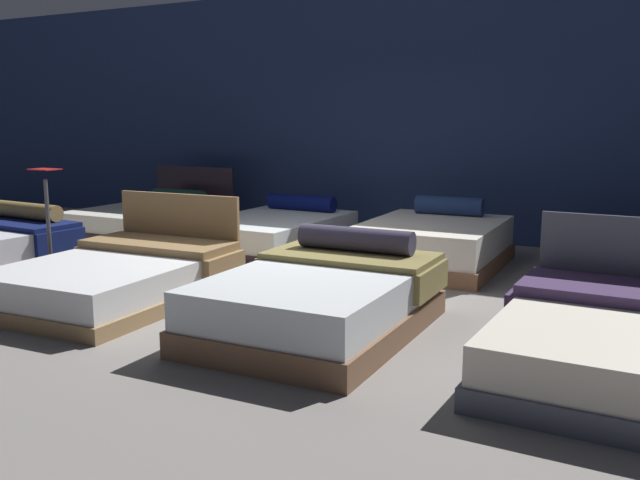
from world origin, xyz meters
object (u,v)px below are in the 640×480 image
bed_1 (118,277)px  bed_4 (152,221)px  bed_3 (616,342)px  bed_7 (634,261)px  bed_6 (433,244)px  bed_5 (274,233)px  price_sign (49,239)px  bed_2 (321,300)px

bed_1 → bed_4: bearing=124.0°
bed_3 → bed_7: 2.73m
bed_1 → bed_7: bed_1 is taller
bed_6 → bed_5: bearing=178.2°
bed_1 → bed_7: size_ratio=1.07×
bed_1 → bed_3: bed_3 is taller
bed_4 → bed_6: bearing=-0.8°
bed_3 → bed_6: bearing=129.9°
bed_3 → bed_6: (-2.15, 2.68, 0.03)m
bed_1 → bed_3: bearing=-0.9°
bed_1 → bed_6: 3.49m
bed_1 → bed_6: bed_1 is taller
bed_4 → bed_1: bearing=-53.9°
bed_4 → price_sign: bearing=-69.3°
bed_7 → price_sign: 5.91m
bed_3 → price_sign: size_ratio=1.76×
bed_2 → bed_3: (2.14, 0.08, -0.03)m
bed_6 → bed_7: 2.10m
bed_4 → bed_6: bed_4 is taller
bed_4 → bed_5: bed_4 is taller
bed_2 → bed_5: bearing=126.7°
bed_3 → price_sign: 5.33m
bed_1 → price_sign: 1.09m
bed_3 → bed_4: size_ratio=0.97×
bed_7 → price_sign: price_sign is taller
bed_2 → price_sign: size_ratio=1.78×
bed_4 → bed_6: 4.19m
bed_5 → bed_4: bearing=-179.6°
bed_3 → bed_4: (-6.34, 2.73, -0.00)m
bed_1 → bed_6: size_ratio=1.09×
bed_6 → bed_7: bearing=-0.1°
bed_5 → bed_7: (4.23, 0.04, 0.03)m
bed_1 → price_sign: size_ratio=1.83×
bed_3 → bed_5: (-4.29, 2.69, -0.01)m
bed_7 → price_sign: size_ratio=1.71×
bed_4 → bed_7: 6.28m
bed_7 → price_sign: (-5.26, -2.68, 0.21)m
bed_7 → bed_6: bearing=-179.9°
bed_1 → price_sign: price_sign is taller
bed_5 → bed_6: bearing=1.3°
bed_3 → bed_6: 3.44m
bed_1 → bed_4: 3.50m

